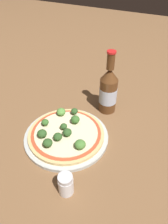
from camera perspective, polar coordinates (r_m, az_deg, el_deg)
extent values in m
plane|color=brown|center=(0.74, -4.71, -6.11)|extent=(3.00, 3.00, 0.00)
cylinder|color=#B2B7B2|center=(0.72, -4.62, -6.41)|extent=(0.27, 0.27, 0.01)
cylinder|color=tan|center=(0.72, -4.67, -5.75)|extent=(0.25, 0.25, 0.01)
cylinder|color=#B74728|center=(0.71, -4.69, -5.42)|extent=(0.23, 0.23, 0.00)
cylinder|color=beige|center=(0.71, -4.70, -5.35)|extent=(0.21, 0.21, 0.00)
cylinder|color=#89A866|center=(0.69, -6.46, -7.11)|extent=(0.01, 0.01, 0.01)
ellipsoid|color=#2D5123|center=(0.68, -6.52, -6.51)|extent=(0.03, 0.03, 0.02)
cylinder|color=#89A866|center=(0.74, -10.04, -3.21)|extent=(0.01, 0.01, 0.01)
ellipsoid|color=#386628|center=(0.73, -10.13, -2.63)|extent=(0.02, 0.02, 0.02)
cylinder|color=#89A866|center=(0.67, -9.37, -8.59)|extent=(0.01, 0.01, 0.01)
ellipsoid|color=#2D5123|center=(0.66, -9.48, -7.93)|extent=(0.03, 0.03, 0.02)
cylinder|color=#89A866|center=(0.77, -2.50, -0.33)|extent=(0.01, 0.01, 0.01)
ellipsoid|color=#2D5123|center=(0.76, -2.52, 0.27)|extent=(0.02, 0.02, 0.02)
cylinder|color=#89A866|center=(0.70, -4.34, -5.92)|extent=(0.01, 0.01, 0.01)
ellipsoid|color=#2D5123|center=(0.69, -4.38, -5.30)|extent=(0.03, 0.03, 0.02)
cylinder|color=#89A866|center=(0.70, -10.81, -6.18)|extent=(0.01, 0.01, 0.01)
ellipsoid|color=#2D5123|center=(0.70, -10.91, -5.55)|extent=(0.03, 0.03, 0.02)
cylinder|color=#89A866|center=(0.66, -1.01, -9.07)|extent=(0.01, 0.01, 0.01)
ellipsoid|color=#477A33|center=(0.65, -1.02, -8.46)|extent=(0.03, 0.03, 0.03)
cylinder|color=#89A866|center=(0.77, -5.96, -0.53)|extent=(0.01, 0.01, 0.01)
ellipsoid|color=#568E3D|center=(0.77, -6.01, 0.07)|extent=(0.03, 0.03, 0.02)
cylinder|color=#89A866|center=(0.74, -2.28, -2.61)|extent=(0.01, 0.01, 0.01)
ellipsoid|color=#386628|center=(0.73, -2.30, -1.94)|extent=(0.03, 0.03, 0.03)
cylinder|color=#89A866|center=(0.72, -5.22, -4.22)|extent=(0.01, 0.01, 0.01)
ellipsoid|color=#2D5123|center=(0.71, -5.27, -3.68)|extent=(0.02, 0.02, 0.02)
cylinder|color=#563319|center=(0.80, 6.26, 4.37)|extent=(0.06, 0.06, 0.13)
cylinder|color=#B2BCD1|center=(0.80, 6.27, 4.52)|extent=(0.06, 0.06, 0.06)
cone|color=#563319|center=(0.75, 6.73, 9.74)|extent=(0.06, 0.06, 0.04)
cylinder|color=#563319|center=(0.73, 7.03, 13.07)|extent=(0.03, 0.03, 0.06)
cylinder|color=red|center=(0.72, 7.23, 15.32)|extent=(0.03, 0.03, 0.01)
cylinder|color=silver|center=(0.59, -4.76, -18.60)|extent=(0.04, 0.04, 0.05)
cylinder|color=silver|center=(0.56, -4.94, -16.87)|extent=(0.04, 0.04, 0.01)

